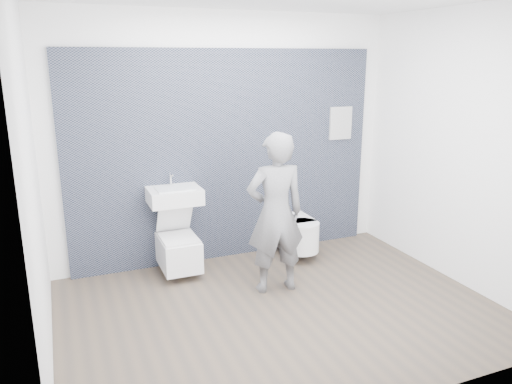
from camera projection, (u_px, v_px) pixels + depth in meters
name	position (u px, v px, depth m)	size (l,w,h in m)	color
ground	(280.00, 309.00, 4.71)	(4.00, 4.00, 0.00)	#4F4134
room_shell	(283.00, 125.00, 4.25)	(4.00, 4.00, 4.00)	white
tile_wall	(229.00, 254.00, 6.02)	(3.60, 0.06, 2.40)	black
washbasin	(175.00, 195.00, 5.33)	(0.56, 0.42, 0.42)	white
toilet_square	(179.00, 250.00, 5.42)	(0.40, 0.57, 0.72)	white
toilet_rounded	(298.00, 233.00, 5.89)	(0.39, 0.66, 0.35)	white
info_placard	(335.00, 239.00, 6.52)	(0.30, 0.03, 0.40)	white
visitor	(275.00, 213.00, 4.92)	(0.59, 0.39, 1.63)	gray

